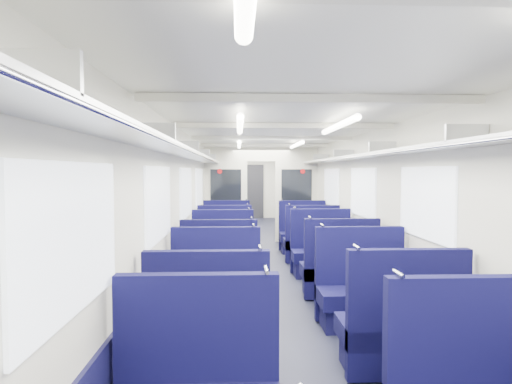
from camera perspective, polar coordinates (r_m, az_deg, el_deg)
floor at (r=7.60m, az=2.07°, el=-10.61°), size 2.80×18.00×0.01m
ceiling at (r=7.42m, az=2.10°, el=7.35°), size 2.80×18.00×0.01m
wall_left at (r=7.44m, az=-8.73°, el=-1.75°), size 0.02×18.00×2.35m
dado_left at (r=7.55m, az=-8.57°, el=-8.01°), size 0.03×17.90×0.70m
wall_right at (r=7.65m, az=12.60°, el=-1.66°), size 0.02×18.00×2.35m
dado_right at (r=7.76m, az=12.43°, el=-7.75°), size 0.03×17.90×0.70m
wall_far at (r=16.39m, az=-0.35°, el=0.70°), size 2.80×0.02×2.35m
luggage_rack_left at (r=7.40m, az=-7.33°, el=4.42°), size 0.36×17.40×0.18m
luggage_rack_right at (r=7.59m, az=11.29°, el=4.34°), size 0.36×17.40×0.18m
windows at (r=6.95m, az=2.38°, el=-0.01°), size 2.78×15.60×0.75m
ceiling_fittings at (r=7.15m, az=2.26°, el=7.03°), size 2.70×16.06×0.11m
end_door at (r=16.34m, az=-0.34°, el=0.08°), size 0.75×0.06×2.00m
bulkhead at (r=10.83m, az=0.68°, el=-0.03°), size 2.80×0.10×2.35m
seat_8 at (r=3.91m, az=-6.28°, el=-18.23°), size 1.02×0.57×1.14m
seat_9 at (r=4.15m, az=18.39°, el=-17.11°), size 1.02×0.57×1.14m
seat_10 at (r=5.06m, az=-5.32°, el=-13.34°), size 1.02×0.57×1.14m
seat_11 at (r=5.22m, az=13.69°, el=-12.92°), size 1.02×0.57×1.14m
seat_12 at (r=6.08m, az=-4.79°, el=-10.59°), size 1.02×0.57×1.14m
seat_13 at (r=6.28m, az=10.80°, el=-10.21°), size 1.02×0.57×1.14m
seat_14 at (r=7.26m, az=-4.38°, el=-8.40°), size 1.02×0.57×1.14m
seat_15 at (r=7.50m, az=8.56°, el=-8.07°), size 1.02×0.57×1.14m
seat_16 at (r=8.51m, az=-4.08°, el=-6.75°), size 1.02×0.57×1.14m
seat_17 at (r=8.53m, az=7.19°, el=-6.74°), size 1.02×0.57×1.14m
seat_18 at (r=9.58m, az=-3.88°, el=-5.69°), size 1.02×0.57×1.14m
seat_19 at (r=9.55m, az=6.15°, el=-5.72°), size 1.02×0.57×1.14m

